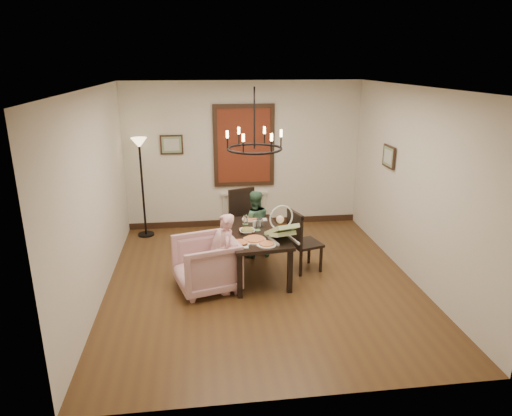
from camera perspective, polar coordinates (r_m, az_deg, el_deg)
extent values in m
cube|color=#4C301A|center=(6.89, 0.69, -9.13)|extent=(4.50, 5.00, 0.01)
cube|color=white|center=(6.14, 0.79, 14.82)|extent=(4.50, 5.00, 0.01)
cube|color=beige|center=(8.79, -1.53, 6.54)|extent=(4.50, 0.01, 2.80)
cube|color=beige|center=(6.47, -19.41, 1.35)|extent=(0.01, 5.00, 2.80)
cube|color=beige|center=(7.04, 19.21, 2.66)|extent=(0.01, 5.00, 2.80)
cube|color=black|center=(6.84, -0.19, -3.17)|extent=(0.97, 1.55, 0.05)
cube|color=black|center=(6.31, -2.04, -8.54)|extent=(0.07, 0.07, 0.65)
cube|color=black|center=(7.54, -3.96, -4.02)|extent=(0.07, 0.07, 0.65)
cube|color=black|center=(6.46, 4.26, -7.91)|extent=(0.07, 0.07, 0.65)
cube|color=black|center=(7.67, 1.33, -3.59)|extent=(0.07, 0.07, 0.65)
imported|color=#C898A3|center=(6.56, -6.26, -6.97)|extent=(1.03, 1.02, 0.77)
imported|color=#ECA7AC|center=(6.41, -3.81, -6.56)|extent=(0.24, 0.36, 0.96)
imported|color=#3C654A|center=(7.57, -0.23, -2.68)|extent=(0.47, 0.38, 0.94)
imported|color=white|center=(6.77, -1.11, -2.89)|extent=(0.28, 0.28, 0.07)
cylinder|color=tan|center=(6.49, -0.19, -3.96)|extent=(0.33, 0.33, 0.04)
cylinder|color=silver|center=(6.93, 0.36, -2.00)|extent=(0.07, 0.07, 0.15)
cube|color=maroon|center=(8.71, -1.51, 7.78)|extent=(1.00, 0.03, 1.40)
cube|color=black|center=(8.69, -10.50, 7.79)|extent=(0.42, 0.03, 0.36)
cube|color=black|center=(7.76, 16.26, 6.19)|extent=(0.03, 0.42, 0.36)
torus|color=black|center=(6.50, -0.20, 7.43)|extent=(0.80, 0.80, 0.04)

